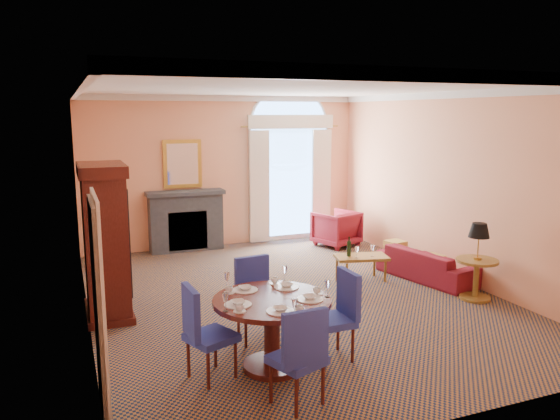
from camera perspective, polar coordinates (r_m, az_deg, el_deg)
name	(u,v)px	position (r m, az deg, el deg)	size (l,w,h in m)	color
ground	(292,297)	(8.65, 1.24, -9.06)	(7.50, 7.50, 0.00)	#13213E
room_envelope	(275,134)	(8.78, -0.56, 7.96)	(6.04, 7.52, 3.45)	#FBA777
armoire	(105,244)	(8.00, -17.79, -3.38)	(0.62, 1.10, 2.16)	#3D120E
dining_table	(272,317)	(6.15, -0.84, -11.09)	(1.31, 1.31, 1.03)	#3D120E
dining_chair_north	(254,293)	(6.99, -2.74, -8.63)	(0.50, 0.51, 1.04)	navy
dining_chair_south	(301,351)	(5.38, 2.19, -14.55)	(0.60, 0.60, 1.04)	navy
dining_chair_east	(340,309)	(6.47, 6.27, -10.26)	(0.48, 0.47, 1.04)	navy
dining_chair_west	(202,327)	(5.99, -8.18, -12.00)	(0.60, 0.60, 1.04)	navy
sofa	(428,264)	(9.80, 15.17, -5.47)	(1.81, 0.71, 0.53)	maroon
armchair	(336,228)	(11.84, 5.89, -1.92)	(0.82, 0.84, 0.77)	maroon
coffee_table	(361,257)	(9.40, 8.44, -4.93)	(0.97, 0.68, 0.78)	olive
side_table	(478,254)	(8.87, 19.95, -4.32)	(0.63, 0.63, 1.18)	olive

